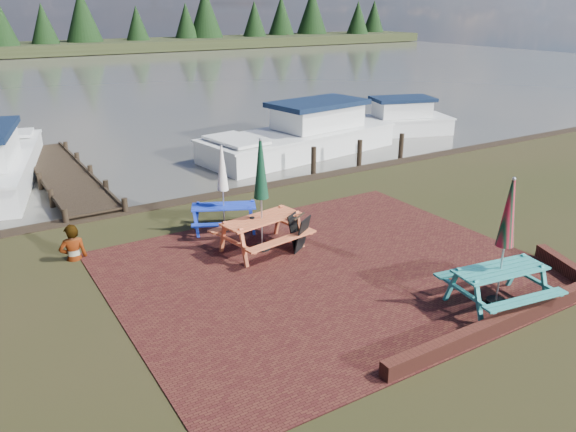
# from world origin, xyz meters

# --- Properties ---
(ground) EXTENTS (120.00, 120.00, 0.00)m
(ground) POSITION_xyz_m (0.00, 0.00, 0.00)
(ground) COLOR black
(ground) RESTS_ON ground
(paving) EXTENTS (9.00, 7.50, 0.02)m
(paving) POSITION_xyz_m (0.00, 1.00, 0.01)
(paving) COLOR #391312
(paving) RESTS_ON ground
(brick_wall) EXTENTS (6.21, 1.79, 0.30)m
(brick_wall) POSITION_xyz_m (2.15, -2.42, 0.15)
(brick_wall) COLOR #4C1E16
(brick_wall) RESTS_ON ground
(water) EXTENTS (120.00, 60.00, 0.02)m
(water) POSITION_xyz_m (0.00, 37.00, 0.00)
(water) COLOR #4C4941
(water) RESTS_ON ground
(picnic_table_teal) EXTENTS (2.06, 1.88, 2.55)m
(picnic_table_teal) POSITION_xyz_m (1.93, -1.92, 0.89)
(picnic_table_teal) COLOR teal
(picnic_table_teal) RESTS_ON ground
(picnic_table_red) EXTENTS (2.18, 2.00, 2.67)m
(picnic_table_red) POSITION_xyz_m (-0.69, 2.72, 0.94)
(picnic_table_red) COLOR #DC6338
(picnic_table_red) RESTS_ON ground
(picnic_table_blue) EXTENTS (2.06, 1.97, 2.23)m
(picnic_table_blue) POSITION_xyz_m (-0.92, 4.30, 0.78)
(picnic_table_blue) COLOR #1A36C9
(picnic_table_blue) RESTS_ON ground
(chalkboard) EXTENTS (0.56, 0.75, 0.85)m
(chalkboard) POSITION_xyz_m (0.07, 2.28, 0.44)
(chalkboard) COLOR black
(chalkboard) RESTS_ON ground
(jetty) EXTENTS (1.76, 9.08, 1.00)m
(jetty) POSITION_xyz_m (-3.50, 11.28, 0.11)
(jetty) COLOR black
(jetty) RESTS_ON ground
(boat_near) EXTENTS (8.55, 4.02, 2.23)m
(boat_near) POSITION_xyz_m (5.53, 10.53, 0.46)
(boat_near) COLOR silver
(boat_near) RESTS_ON ground
(boat_far) EXTENTS (6.21, 3.75, 1.83)m
(boat_far) POSITION_xyz_m (10.90, 11.44, 0.35)
(boat_far) COLOR silver
(boat_far) RESTS_ON ground
(person) EXTENTS (0.65, 0.46, 1.69)m
(person) POSITION_xyz_m (-4.62, 4.49, 0.84)
(person) COLOR gray
(person) RESTS_ON ground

